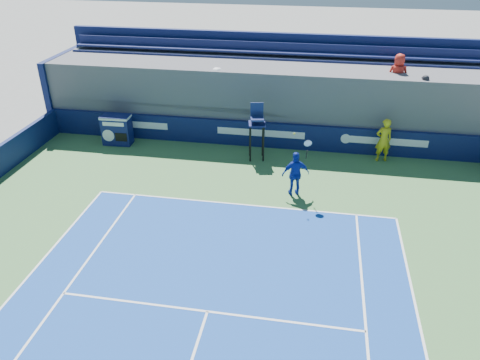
% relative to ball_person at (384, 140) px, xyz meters
% --- Properties ---
extents(ball_person, '(0.80, 0.62, 1.93)m').
position_rel_ball_person_xyz_m(ball_person, '(0.00, 0.00, 0.00)').
color(ball_person, gold).
rests_on(ball_person, apron).
extents(back_hoarding, '(20.40, 0.21, 1.20)m').
position_rel_ball_person_xyz_m(back_hoarding, '(-5.34, 0.57, -0.38)').
color(back_hoarding, '#0B1543').
rests_on(back_hoarding, ground).
extents(match_clock, '(1.35, 0.78, 1.40)m').
position_rel_ball_person_xyz_m(match_clock, '(-11.95, -0.25, -0.23)').
color(match_clock, '#0F164E').
rests_on(match_clock, ground).
extents(umpire_chair, '(0.82, 0.82, 2.48)m').
position_rel_ball_person_xyz_m(umpire_chair, '(-5.37, -0.68, 0.55)').
color(umpire_chair, black).
rests_on(umpire_chair, ground).
extents(tennis_player, '(1.11, 0.71, 2.57)m').
position_rel_ball_person_xyz_m(tennis_player, '(-3.50, -3.55, -0.08)').
color(tennis_player, '#132A9B').
rests_on(tennis_player, apron).
extents(stadium_seating, '(21.00, 4.05, 4.40)m').
position_rel_ball_person_xyz_m(stadium_seating, '(-5.32, 2.62, 0.86)').
color(stadium_seating, '#4A4A4E').
rests_on(stadium_seating, ground).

